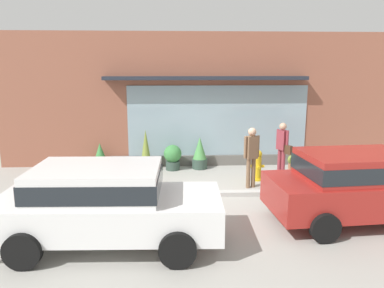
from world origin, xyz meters
The scene contains 13 objects.
ground_plane centered at (0.00, 0.00, 0.00)m, with size 60.00×60.00×0.00m, color #9E9B93.
curb_strip centered at (0.00, -0.20, 0.06)m, with size 14.00×0.24×0.12m, color #B2B2AD.
storefront centered at (0.01, 3.19, 2.22)m, with size 14.00×0.81×4.53m.
fire_hydrant centered at (1.44, 1.16, 0.46)m, with size 0.41×0.38×0.93m.
pedestrian_with_handbag centered at (2.31, 1.62, 0.98)m, with size 0.39×0.62×1.68m.
pedestrian_passerby centered at (1.09, 0.46, 1.02)m, with size 0.47×0.30×1.73m.
parked_car_white centered at (-2.41, -2.84, 0.89)m, with size 4.28×2.05×1.56m.
parked_car_red centered at (2.94, -2.02, 0.88)m, with size 4.17×2.15×1.57m.
potted_plant_window_right centered at (-1.13, 2.45, 0.45)m, with size 0.59×0.59×0.84m.
potted_plant_doorstep centered at (-3.57, 2.69, 0.42)m, with size 0.40×0.40×0.88m.
potted_plant_corner_tall centered at (-2.02, 2.54, 0.64)m, with size 0.33×0.33×1.35m.
potted_plant_window_center centered at (2.89, 2.34, 0.26)m, with size 0.31×0.31×0.48m.
potted_plant_low_front centered at (-0.22, 2.56, 0.52)m, with size 0.51×0.51×1.08m.
Camera 1 is at (-1.10, -9.55, 3.36)m, focal length 34.63 mm.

